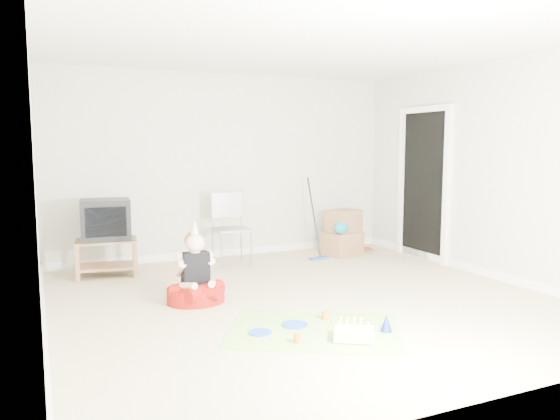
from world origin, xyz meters
name	(u,v)px	position (x,y,z in m)	size (l,w,h in m)	color
ground	(304,299)	(0.00, 0.00, 0.00)	(5.00, 5.00, 0.00)	#C9B890
doorway_recess	(424,186)	(2.48, 1.20, 1.02)	(0.02, 0.90, 2.05)	black
tv_stand	(107,254)	(-1.74, 1.93, 0.27)	(0.77, 0.53, 0.45)	#956443
crt_tv	(105,220)	(-1.74, 1.93, 0.70)	(0.57, 0.47, 0.49)	black
folding_chair	(232,229)	(-0.15, 1.87, 0.49)	(0.45, 0.43, 1.00)	gray
cardboard_boxes	(343,233)	(1.56, 1.86, 0.32)	(0.61, 0.54, 0.66)	#9A6B4A
floor_mop	(319,241)	(1.09, 1.72, 0.26)	(0.29, 0.38, 1.14)	#2246AB
book_pile	(365,250)	(1.97, 1.89, 0.03)	(0.29, 0.33, 0.06)	#287835
seated_woman	(196,284)	(-1.06, 0.36, 0.19)	(0.60, 0.60, 0.85)	maroon
party_mat	(314,330)	(-0.36, -0.89, 0.00)	(1.46, 1.06, 0.01)	#F43396
birthday_cake	(354,335)	(-0.17, -1.24, 0.04)	(0.41, 0.39, 0.15)	white
blue_plate_near	(295,325)	(-0.46, -0.71, 0.01)	(0.23, 0.23, 0.01)	blue
blue_plate_far	(260,332)	(-0.81, -0.77, 0.01)	(0.20, 0.20, 0.01)	blue
orange_cup_near	(325,315)	(-0.13, -0.68, 0.05)	(0.07, 0.07, 0.08)	#CA6D16
orange_cup_far	(297,338)	(-0.62, -1.11, 0.04)	(0.06, 0.06, 0.07)	#CA6D16
blue_party_hat	(386,323)	(0.19, -1.18, 0.08)	(0.10, 0.10, 0.15)	#1B2FBF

